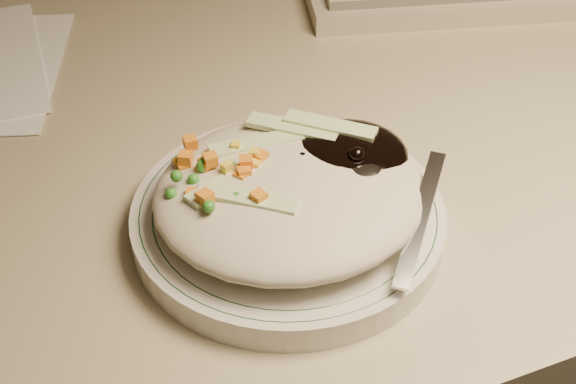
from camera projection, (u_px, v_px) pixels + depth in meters
name	position (u px, v px, depth m)	size (l,w,h in m)	color
desk	(311.00, 237.00, 0.87)	(1.40, 0.70, 0.74)	tan
plate	(288.00, 219.00, 0.58)	(0.22, 0.22, 0.02)	silver
plate_rim	(288.00, 209.00, 0.57)	(0.21, 0.21, 0.00)	#144723
meal	(294.00, 185.00, 0.56)	(0.21, 0.19, 0.05)	#B6AC93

